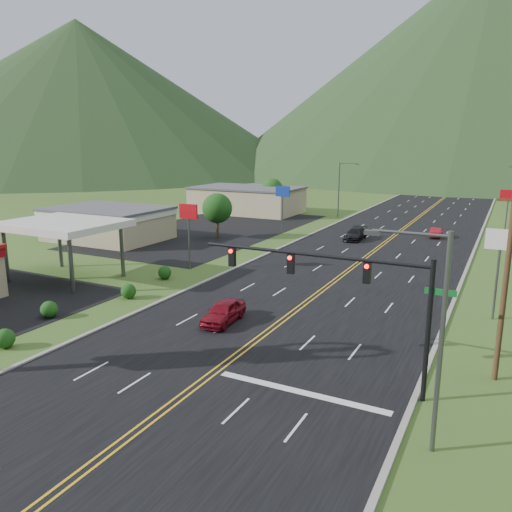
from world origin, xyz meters
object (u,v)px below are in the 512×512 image
at_px(car_red_near, 223,312).
at_px(car_dark_mid, 355,234).
at_px(streetlight_east, 434,328).
at_px(car_red_far, 436,233).
at_px(traffic_signal, 346,284).
at_px(gas_canopy, 63,226).
at_px(streetlight_west, 341,186).

bearing_deg(car_red_near, car_dark_mid, 86.78).
relative_size(streetlight_east, car_red_far, 2.34).
xyz_separation_m(traffic_signal, gas_canopy, (-28.48, 8.00, -0.46)).
distance_m(traffic_signal, streetlight_east, 6.17).
bearing_deg(car_dark_mid, car_red_far, 36.68).
xyz_separation_m(streetlight_west, car_red_far, (16.74, -11.49, -4.55)).
xyz_separation_m(traffic_signal, streetlight_east, (4.70, -4.00, -0.15)).
bearing_deg(streetlight_east, car_dark_mid, 109.67).
relative_size(traffic_signal, car_red_far, 3.40).
bearing_deg(streetlight_west, car_red_near, -80.89).
bearing_deg(car_dark_mid, gas_canopy, -121.45).
bearing_deg(gas_canopy, car_red_far, 53.45).
bearing_deg(car_red_near, car_red_far, 74.11).
bearing_deg(streetlight_east, car_red_far, 97.18).
bearing_deg(streetlight_east, traffic_signal, 139.61).
relative_size(streetlight_west, gas_canopy, 0.90).
bearing_deg(car_dark_mid, streetlight_west, 113.41).
distance_m(car_red_near, car_dark_mid, 33.18).
xyz_separation_m(gas_canopy, car_dark_mid, (18.20, 29.89, -4.14)).
height_order(streetlight_west, car_red_far, streetlight_west).
relative_size(traffic_signal, streetlight_west, 1.46).
height_order(traffic_signal, gas_canopy, traffic_signal).
bearing_deg(streetlight_west, car_red_far, -34.45).
bearing_deg(streetlight_west, car_dark_mid, -66.48).
bearing_deg(gas_canopy, streetlight_east, -19.88).
height_order(gas_canopy, car_red_far, gas_canopy).
bearing_deg(car_red_far, gas_canopy, 51.14).
bearing_deg(car_dark_mid, car_red_near, -89.52).
relative_size(streetlight_east, gas_canopy, 0.90).
height_order(car_red_near, car_dark_mid, car_red_near).
bearing_deg(car_red_near, traffic_signal, -29.17).
bearing_deg(car_red_far, streetlight_east, 94.87).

